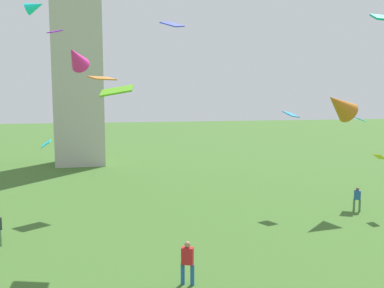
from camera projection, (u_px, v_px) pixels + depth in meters
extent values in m
cylinder|color=#235693|center=(183.00, 274.00, 16.52)|extent=(0.16, 0.16, 0.88)
cylinder|color=#235693|center=(192.00, 275.00, 16.44)|extent=(0.16, 0.16, 0.88)
cube|color=red|center=(187.00, 256.00, 16.39)|extent=(0.55, 0.45, 0.69)
sphere|color=#A37556|center=(187.00, 244.00, 16.33)|extent=(0.26, 0.26, 0.26)
cylinder|color=#51754C|center=(0.00, 238.00, 20.72)|extent=(0.16, 0.16, 0.84)
cylinder|color=#51754C|center=(354.00, 205.00, 27.26)|extent=(0.14, 0.14, 0.77)
cylinder|color=#51754C|center=(360.00, 205.00, 27.14)|extent=(0.14, 0.14, 0.77)
cube|color=#235693|center=(357.00, 195.00, 27.12)|extent=(0.48, 0.42, 0.61)
sphere|color=brown|center=(358.00, 189.00, 27.07)|extent=(0.22, 0.22, 0.22)
cube|color=#3A48EB|center=(172.00, 24.00, 16.67)|extent=(1.01, 1.01, 0.40)
cone|color=#ED2590|center=(76.00, 57.00, 26.24)|extent=(1.87, 2.40, 1.94)
cube|color=orange|center=(102.00, 78.00, 28.56)|extent=(2.09, 1.96, 0.32)
cube|color=#1EE7EE|center=(359.00, 119.00, 29.66)|extent=(1.36, 1.43, 0.48)
cube|color=#C1C616|center=(380.00, 157.00, 26.26)|extent=(0.53, 0.84, 0.41)
cube|color=#5FB921|center=(117.00, 91.00, 20.49)|extent=(1.77, 1.42, 0.68)
cube|color=#1FC2C8|center=(46.00, 143.00, 21.30)|extent=(0.48, 0.81, 0.43)
cone|color=#BE6818|center=(339.00, 105.00, 27.32)|extent=(2.85, 2.06, 2.38)
cube|color=#0F72B3|center=(291.00, 114.00, 27.92)|extent=(0.94, 1.20, 0.45)
cone|color=#15DDD5|center=(35.00, 7.00, 27.80)|extent=(1.51, 1.06, 1.18)
cube|color=#8B11D2|center=(55.00, 32.00, 32.15)|extent=(1.27, 1.21, 0.40)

